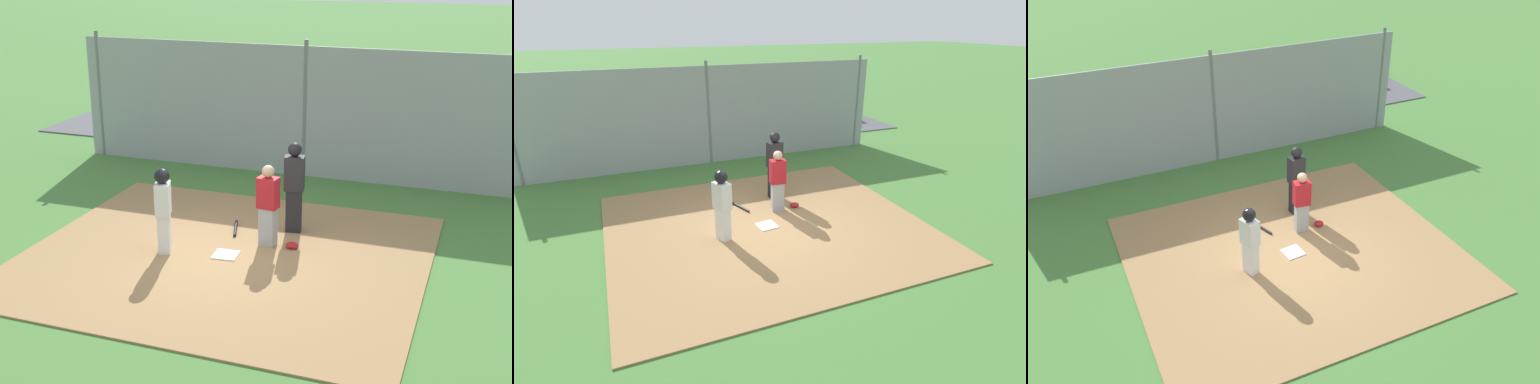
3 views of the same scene
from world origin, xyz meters
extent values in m
plane|color=#477A38|center=(0.00, 0.00, 0.00)|extent=(140.00, 140.00, 0.00)
cube|color=#9E774C|center=(0.00, 0.00, 0.01)|extent=(7.20, 6.40, 0.03)
cube|color=white|center=(0.00, 0.00, 0.04)|extent=(0.48, 0.48, 0.02)
cube|color=#9E9EA3|center=(-0.57, -0.71, 0.40)|extent=(0.33, 0.26, 0.75)
cube|color=#B21923|center=(-0.57, -0.71, 1.07)|extent=(0.41, 0.31, 0.59)
sphere|color=tan|center=(-0.57, -0.71, 1.49)|extent=(0.23, 0.23, 0.23)
cube|color=black|center=(-0.83, -1.53, 0.46)|extent=(0.33, 0.27, 0.86)
cube|color=#232328|center=(-0.83, -1.53, 1.24)|extent=(0.42, 0.32, 0.68)
sphere|color=black|center=(-0.83, -1.53, 1.71)|extent=(0.27, 0.27, 0.27)
cube|color=silver|center=(1.12, 0.22, 0.40)|extent=(0.31, 0.36, 0.74)
cube|color=silver|center=(1.12, 0.22, 1.07)|extent=(0.37, 0.44, 0.59)
sphere|color=tan|center=(1.12, 0.22, 1.48)|extent=(0.23, 0.23, 0.23)
sphere|color=black|center=(1.12, 0.22, 1.50)|extent=(0.28, 0.28, 0.28)
cylinder|color=black|center=(0.27, -1.21, 0.06)|extent=(0.30, 0.74, 0.06)
ellipsoid|color=#B21923|center=(-1.05, -0.71, 0.09)|extent=(0.24, 0.20, 0.12)
cube|color=#93999E|center=(0.00, -5.17, 1.60)|extent=(12.00, 0.05, 3.20)
cylinder|color=slate|center=(-5.70, -5.17, 1.68)|extent=(0.10, 0.10, 3.35)
cylinder|color=slate|center=(0.00, -5.17, 1.68)|extent=(0.10, 0.10, 3.35)
cube|color=#515156|center=(0.00, -9.29, 0.02)|extent=(18.00, 5.20, 0.04)
cube|color=black|center=(-6.03, -9.78, 0.44)|extent=(4.38, 2.22, 0.64)
cube|color=black|center=(-6.18, -9.76, 1.04)|extent=(2.49, 1.84, 0.56)
cylinder|color=black|center=(-4.57, -9.11, 0.34)|extent=(0.62, 0.25, 0.60)
cylinder|color=black|center=(-4.79, -10.80, 0.34)|extent=(0.62, 0.25, 0.60)
cylinder|color=black|center=(-7.28, -8.76, 0.34)|extent=(0.62, 0.25, 0.60)
cylinder|color=black|center=(-7.49, -10.45, 0.34)|extent=(0.62, 0.25, 0.60)
cube|color=#28428C|center=(-2.68, -9.01, 0.44)|extent=(4.32, 2.01, 0.64)
cube|color=navy|center=(-2.83, -9.02, 1.04)|extent=(2.42, 1.73, 0.56)
cylinder|color=black|center=(-1.38, -8.06, 0.34)|extent=(0.61, 0.22, 0.60)
cylinder|color=black|center=(-1.26, -9.76, 0.34)|extent=(0.61, 0.22, 0.60)
cylinder|color=black|center=(-4.11, -8.27, 0.34)|extent=(0.61, 0.22, 0.60)
cylinder|color=black|center=(-3.98, -9.96, 0.34)|extent=(0.61, 0.22, 0.60)
cube|color=maroon|center=(3.40, -8.63, 0.44)|extent=(4.20, 1.71, 0.64)
cube|color=maroon|center=(3.55, -8.63, 1.04)|extent=(2.31, 1.57, 0.56)
cylinder|color=black|center=(2.03, -9.47, 0.34)|extent=(0.60, 0.18, 0.60)
cylinder|color=black|center=(2.04, -7.77, 0.34)|extent=(0.60, 0.18, 0.60)
cylinder|color=black|center=(4.76, -9.48, 0.34)|extent=(0.60, 0.18, 0.60)
cylinder|color=black|center=(4.77, -7.78, 0.34)|extent=(0.60, 0.18, 0.60)
camera|label=1|loc=(-4.39, 10.64, 5.26)|focal=48.26mm
camera|label=2|loc=(3.18, 8.02, 4.53)|focal=28.81mm
camera|label=3|loc=(4.42, 8.84, 7.51)|focal=37.93mm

